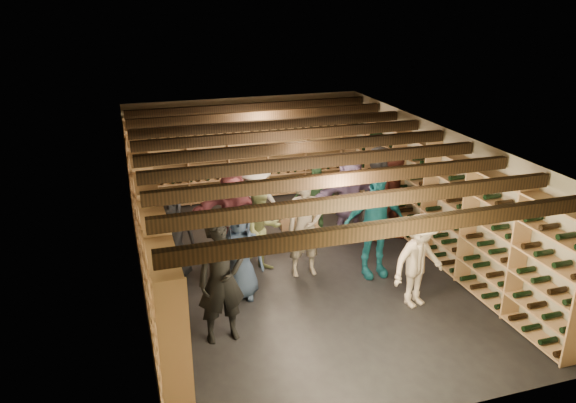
{
  "coord_description": "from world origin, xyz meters",
  "views": [
    {
      "loc": [
        -2.91,
        -8.58,
        4.74
      ],
      "look_at": [
        -0.14,
        0.2,
        1.23
      ],
      "focal_mm": 35.0,
      "sensor_mm": 36.0,
      "label": 1
    }
  ],
  "objects_px": {
    "person_10": "(315,201)",
    "person_2": "(262,231)",
    "crate_stack_left": "(304,220)",
    "crate_loose": "(308,232)",
    "person_1": "(221,280)",
    "person_7": "(305,227)",
    "person_11": "(350,197)",
    "crate_stack_right": "(291,217)",
    "person_3": "(419,261)",
    "person_4": "(375,224)",
    "person_0": "(172,236)",
    "person_5": "(233,211)",
    "person_9": "(255,204)",
    "person_12": "(379,188)",
    "person_6": "(240,253)",
    "person_8": "(395,199)"
  },
  "relations": [
    {
      "from": "crate_stack_right",
      "to": "crate_loose",
      "type": "distance_m",
      "value": 0.55
    },
    {
      "from": "person_7",
      "to": "person_5",
      "type": "bearing_deg",
      "value": 129.71
    },
    {
      "from": "crate_stack_left",
      "to": "crate_stack_right",
      "type": "xyz_separation_m",
      "value": [
        -0.18,
        0.28,
        0.0
      ]
    },
    {
      "from": "crate_stack_left",
      "to": "person_4",
      "type": "relative_size",
      "value": 0.28
    },
    {
      "from": "person_2",
      "to": "person_0",
      "type": "bearing_deg",
      "value": 154.87
    },
    {
      "from": "person_0",
      "to": "person_1",
      "type": "xyz_separation_m",
      "value": [
        0.46,
        -2.02,
        0.13
      ]
    },
    {
      "from": "person_7",
      "to": "person_9",
      "type": "distance_m",
      "value": 1.6
    },
    {
      "from": "person_5",
      "to": "person_7",
      "type": "xyz_separation_m",
      "value": [
        0.99,
        -1.29,
        0.07
      ]
    },
    {
      "from": "person_1",
      "to": "person_2",
      "type": "height_order",
      "value": "person_1"
    },
    {
      "from": "person_2",
      "to": "person_12",
      "type": "relative_size",
      "value": 0.88
    },
    {
      "from": "crate_stack_right",
      "to": "person_6",
      "type": "bearing_deg",
      "value": -124.18
    },
    {
      "from": "person_3",
      "to": "person_6",
      "type": "distance_m",
      "value": 2.82
    },
    {
      "from": "person_4",
      "to": "person_0",
      "type": "bearing_deg",
      "value": 166.57
    },
    {
      "from": "crate_stack_right",
      "to": "person_4",
      "type": "xyz_separation_m",
      "value": [
        0.73,
        -2.38,
        0.7
      ]
    },
    {
      "from": "crate_stack_right",
      "to": "person_3",
      "type": "xyz_separation_m",
      "value": [
        0.95,
        -3.52,
        0.52
      ]
    },
    {
      "from": "crate_stack_left",
      "to": "person_9",
      "type": "xyz_separation_m",
      "value": [
        -1.07,
        -0.21,
        0.56
      ]
    },
    {
      "from": "crate_stack_left",
      "to": "crate_loose",
      "type": "xyz_separation_m",
      "value": [
        0.02,
        -0.21,
        -0.17
      ]
    },
    {
      "from": "crate_loose",
      "to": "person_8",
      "type": "bearing_deg",
      "value": -24.9
    },
    {
      "from": "person_5",
      "to": "crate_loose",
      "type": "bearing_deg",
      "value": 23.91
    },
    {
      "from": "person_5",
      "to": "crate_stack_left",
      "type": "bearing_deg",
      "value": 31.18
    },
    {
      "from": "person_0",
      "to": "person_11",
      "type": "bearing_deg",
      "value": 21.34
    },
    {
      "from": "person_10",
      "to": "person_2",
      "type": "bearing_deg",
      "value": -119.1
    },
    {
      "from": "person_2",
      "to": "person_1",
      "type": "bearing_deg",
      "value": -137.69
    },
    {
      "from": "crate_stack_left",
      "to": "person_12",
      "type": "relative_size",
      "value": 0.3
    },
    {
      "from": "person_0",
      "to": "person_7",
      "type": "distance_m",
      "value": 2.28
    },
    {
      "from": "person_1",
      "to": "person_0",
      "type": "bearing_deg",
      "value": 97.2
    },
    {
      "from": "person_1",
      "to": "crate_loose",
      "type": "bearing_deg",
      "value": 46.5
    },
    {
      "from": "person_6",
      "to": "crate_stack_right",
      "type": "bearing_deg",
      "value": 67.67
    },
    {
      "from": "person_10",
      "to": "person_9",
      "type": "bearing_deg",
      "value": -159.06
    },
    {
      "from": "person_3",
      "to": "person_7",
      "type": "bearing_deg",
      "value": 116.39
    },
    {
      "from": "person_8",
      "to": "person_10",
      "type": "distance_m",
      "value": 1.58
    },
    {
      "from": "person_0",
      "to": "person_5",
      "type": "height_order",
      "value": "person_5"
    },
    {
      "from": "crate_loose",
      "to": "person_1",
      "type": "relative_size",
      "value": 0.27
    },
    {
      "from": "crate_stack_right",
      "to": "crate_stack_left",
      "type": "bearing_deg",
      "value": -57.2
    },
    {
      "from": "crate_loose",
      "to": "crate_stack_left",
      "type": "bearing_deg",
      "value": 96.12
    },
    {
      "from": "crate_stack_right",
      "to": "person_0",
      "type": "relative_size",
      "value": 0.33
    },
    {
      "from": "person_8",
      "to": "person_10",
      "type": "relative_size",
      "value": 1.19
    },
    {
      "from": "person_5",
      "to": "person_10",
      "type": "distance_m",
      "value": 1.76
    },
    {
      "from": "person_0",
      "to": "person_8",
      "type": "bearing_deg",
      "value": 13.28
    },
    {
      "from": "crate_stack_left",
      "to": "person_11",
      "type": "xyz_separation_m",
      "value": [
        0.81,
        -0.45,
        0.59
      ]
    },
    {
      "from": "person_4",
      "to": "person_6",
      "type": "xyz_separation_m",
      "value": [
        -2.39,
        -0.06,
        -0.17
      ]
    },
    {
      "from": "crate_stack_right",
      "to": "person_3",
      "type": "bearing_deg",
      "value": -74.97
    },
    {
      "from": "crate_stack_left",
      "to": "person_11",
      "type": "bearing_deg",
      "value": -29.22
    },
    {
      "from": "person_4",
      "to": "person_11",
      "type": "distance_m",
      "value": 1.67
    },
    {
      "from": "person_0",
      "to": "person_5",
      "type": "bearing_deg",
      "value": 41.81
    },
    {
      "from": "person_0",
      "to": "person_10",
      "type": "bearing_deg",
      "value": 28.22
    },
    {
      "from": "crate_loose",
      "to": "person_7",
      "type": "xyz_separation_m",
      "value": [
        -0.6,
        -1.52,
        0.81
      ]
    },
    {
      "from": "person_6",
      "to": "person_12",
      "type": "height_order",
      "value": "person_12"
    },
    {
      "from": "person_9",
      "to": "person_11",
      "type": "xyz_separation_m",
      "value": [
        1.88,
        -0.25,
        0.03
      ]
    },
    {
      "from": "person_7",
      "to": "person_10",
      "type": "bearing_deg",
      "value": 65.91
    }
  ]
}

